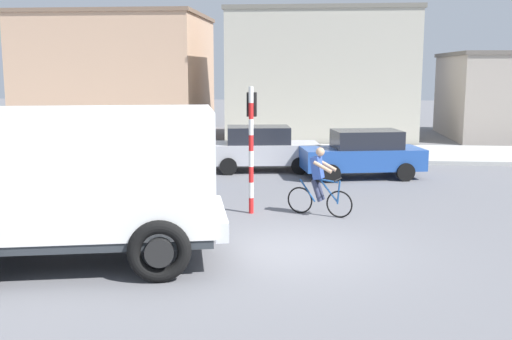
{
  "coord_description": "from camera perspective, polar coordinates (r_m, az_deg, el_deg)",
  "views": [
    {
      "loc": [
        0.32,
        -11.98,
        3.63
      ],
      "look_at": [
        -1.01,
        2.5,
        1.2
      ],
      "focal_mm": 42.57,
      "sensor_mm": 36.0,
      "label": 1
    }
  ],
  "objects": [
    {
      "name": "car_red_near",
      "position": [
        20.73,
        10.02,
        1.55
      ],
      "size": [
        4.26,
        2.45,
        1.6
      ],
      "color": "#234C9E",
      "rests_on": "ground"
    },
    {
      "name": "traffic_light_pole",
      "position": [
        15.21,
        -0.44,
        3.59
      ],
      "size": [
        0.24,
        0.43,
        3.2
      ],
      "color": "red",
      "rests_on": "ground"
    },
    {
      "name": "truck_foreground",
      "position": [
        11.74,
        -16.74,
        -0.55
      ],
      "size": [
        5.81,
        3.65,
        2.9
      ],
      "color": "white",
      "rests_on": "ground"
    },
    {
      "name": "building_mid_block",
      "position": [
        31.19,
        6.11,
        8.79
      ],
      "size": [
        9.28,
        5.55,
        6.54
      ],
      "color": "#B2AD9E",
      "rests_on": "ground"
    },
    {
      "name": "sidewalk_far",
      "position": [
        26.07,
        4.49,
        1.64
      ],
      "size": [
        80.0,
        5.0,
        0.16
      ],
      "primitive_type": "cube",
      "color": "#ADADA8",
      "rests_on": "ground"
    },
    {
      "name": "cyclist",
      "position": [
        15.15,
        5.96,
        -1.08
      ],
      "size": [
        1.62,
        0.75,
        1.72
      ],
      "color": "black",
      "rests_on": "ground"
    },
    {
      "name": "car_white_mid",
      "position": [
        19.79,
        -11.71,
        1.12
      ],
      "size": [
        4.29,
        2.6,
        1.6
      ],
      "color": "#234C9E",
      "rests_on": "ground"
    },
    {
      "name": "pedestrian_near_kerb",
      "position": [
        20.56,
        -6.76,
        1.64
      ],
      "size": [
        0.34,
        0.22,
        1.62
      ],
      "color": "#2D334C",
      "rests_on": "ground"
    },
    {
      "name": "car_far_side",
      "position": [
        21.77,
        0.52,
        2.07
      ],
      "size": [
        4.2,
        2.3,
        1.6
      ],
      "color": "#B7B7BC",
      "rests_on": "ground"
    },
    {
      "name": "ground_plane",
      "position": [
        12.52,
        3.59,
        -7.39
      ],
      "size": [
        120.0,
        120.0,
        0.0
      ],
      "primitive_type": "plane",
      "color": "slate"
    },
    {
      "name": "building_corner_left",
      "position": [
        35.05,
        -12.7,
        8.72
      ],
      "size": [
        9.54,
        8.12,
        6.57
      ],
      "color": "tan",
      "rests_on": "ground"
    }
  ]
}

